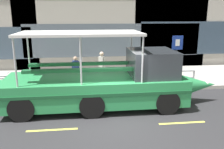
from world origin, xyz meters
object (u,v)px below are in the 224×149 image
(pedestrian_near_bow, at_px, (145,63))
(pedestrian_mid_left, at_px, (102,64))
(leaned_bicycle, at_px, (0,81))
(pedestrian_mid_right, at_px, (76,67))
(parking_sign, at_px, (177,51))
(duck_tour_boat, at_px, (108,83))

(pedestrian_near_bow, relative_size, pedestrian_mid_left, 0.90)
(leaned_bicycle, xyz_separation_m, pedestrian_mid_right, (3.90, 0.54, 0.53))
(pedestrian_near_bow, distance_m, pedestrian_mid_left, 2.65)
(parking_sign, distance_m, leaned_bicycle, 9.59)
(parking_sign, relative_size, leaned_bicycle, 1.51)
(pedestrian_mid_right, bearing_deg, duck_tour_boat, -65.00)
(parking_sign, bearing_deg, pedestrian_mid_left, 171.87)
(parking_sign, distance_m, pedestrian_near_bow, 1.97)
(parking_sign, xyz_separation_m, leaned_bicycle, (-9.49, -0.00, -1.41))
(duck_tour_boat, relative_size, pedestrian_mid_right, 6.33)
(duck_tour_boat, bearing_deg, pedestrian_mid_right, 115.00)
(leaned_bicycle, xyz_separation_m, pedestrian_mid_left, (5.37, 0.59, 0.67))
(parking_sign, relative_size, pedestrian_mid_right, 1.75)
(duck_tour_boat, height_order, pedestrian_near_bow, duck_tour_boat)
(parking_sign, height_order, pedestrian_mid_right, parking_sign)
(leaned_bicycle, distance_m, pedestrian_mid_left, 5.45)
(pedestrian_mid_right, bearing_deg, parking_sign, -5.45)
(parking_sign, bearing_deg, pedestrian_near_bow, 146.94)
(leaned_bicycle, bearing_deg, pedestrian_near_bow, 6.96)
(leaned_bicycle, distance_m, pedestrian_near_bow, 8.07)
(pedestrian_near_bow, distance_m, pedestrian_mid_right, 4.11)
(pedestrian_mid_left, xyz_separation_m, pedestrian_mid_right, (-1.47, -0.06, -0.14))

